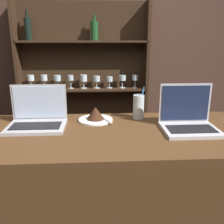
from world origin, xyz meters
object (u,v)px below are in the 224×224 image
laptop_far (188,120)px  cake_plate (96,115)px  laptop_near (37,118)px  water_glass (139,107)px

laptop_far → cake_plate: laptop_far is taller
laptop_near → water_glass: laptop_near is taller
laptop_near → water_glass: (0.59, 0.11, 0.02)m
laptop_near → water_glass: bearing=10.5°
laptop_near → laptop_far: size_ratio=1.08×
laptop_far → laptop_near: bearing=173.4°
laptop_far → cake_plate: size_ratio=1.41×
laptop_near → water_glass: 0.60m
laptop_near → laptop_far: bearing=-6.6°
laptop_near → laptop_far: 0.84m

